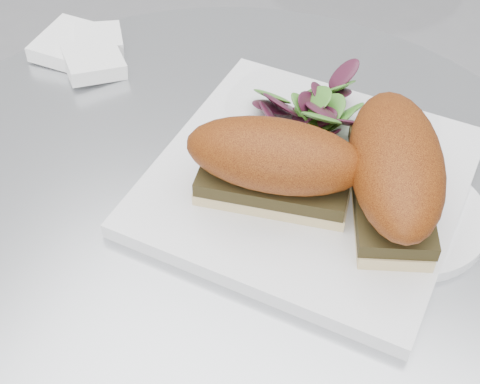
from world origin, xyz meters
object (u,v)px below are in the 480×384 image
at_px(plate, 308,181).
at_px(sandwich_right, 394,169).
at_px(sandwich_left, 274,163).
at_px(saucer, 407,215).

distance_m(plate, sandwich_right, 0.09).
distance_m(sandwich_left, sandwich_right, 0.10).
bearing_deg(sandwich_right, sandwich_left, -91.01).
xyz_separation_m(plate, sandwich_right, (0.08, -0.00, 0.05)).
bearing_deg(plate, saucer, -0.16).
relative_size(plate, saucer, 1.95).
xyz_separation_m(sandwich_left, sandwich_right, (0.10, 0.04, -0.00)).
height_order(plate, saucer, plate).
bearing_deg(sandwich_left, plate, 52.69).
height_order(plate, sandwich_right, sandwich_right).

